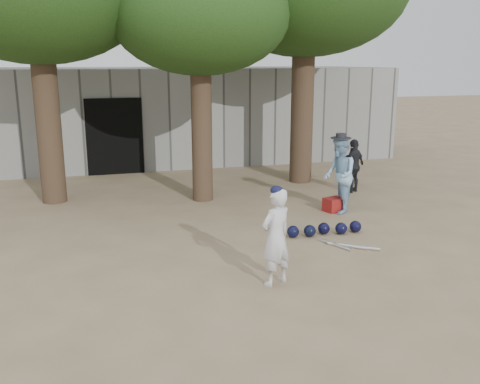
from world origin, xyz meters
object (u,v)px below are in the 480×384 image
object	(u,v)px
red_bag	(334,205)
spectator_blue	(339,175)
boy_player	(276,237)
spectator_dark	(354,166)

from	to	relation	value
red_bag	spectator_blue	bearing A→B (deg)	-60.15
boy_player	spectator_dark	bearing A→B (deg)	-152.80
spectator_blue	red_bag	size ratio (longest dim) A/B	3.97
boy_player	spectator_dark	distance (m)	6.17
spectator_blue	spectator_dark	world-z (taller)	spectator_blue
spectator_blue	spectator_dark	xyz separation A→B (m)	(1.19, 1.58, -0.16)
red_bag	boy_player	bearing A→B (deg)	-127.59
spectator_blue	boy_player	bearing A→B (deg)	-26.45
spectator_blue	red_bag	distance (m)	0.69
spectator_blue	spectator_dark	distance (m)	1.98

